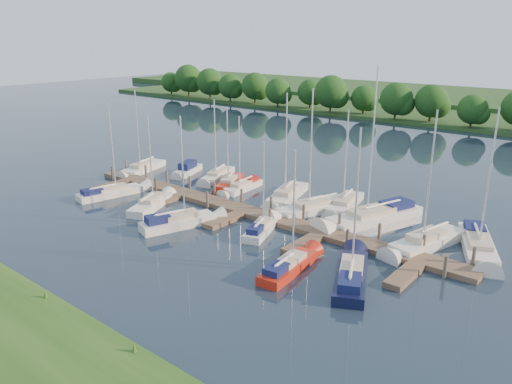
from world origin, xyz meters
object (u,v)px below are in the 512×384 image
Objects in this scene: dock at (242,213)px; sailboat_n_0 at (142,169)px; sailboat_n_5 at (286,197)px; sailboat_s_2 at (180,223)px; motorboat at (187,171)px.

dock is 4.09× the size of sailboat_n_0.
sailboat_n_0 is 0.92× the size of sailboat_n_5.
dock is 5.72m from sailboat_s_2.
motorboat is at bearing 154.17° from sailboat_s_2.
sailboat_n_0 is at bearing 168.66° from dock.
sailboat_s_2 is (11.52, -11.69, -0.01)m from motorboat.
dock is at bearing 153.31° from sailboat_n_0.
dock is at bearing 87.22° from sailboat_s_2.
sailboat_s_2 is (-2.65, -11.32, 0.07)m from sailboat_n_5.
motorboat is 0.50× the size of sailboat_n_5.
dock is 15.12m from motorboat.
sailboat_n_5 is (0.47, 6.03, 0.08)m from dock.
sailboat_n_5 is (14.17, -0.37, -0.08)m from motorboat.
sailboat_s_2 is at bearing -112.37° from dock.
sailboat_n_0 reaches higher than motorboat.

